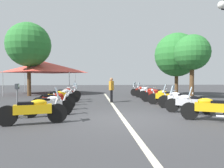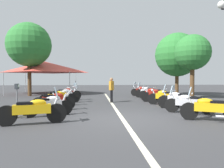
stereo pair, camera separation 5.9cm
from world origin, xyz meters
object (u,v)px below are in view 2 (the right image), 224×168
at_px(motorcycle_right_row_6, 147,92).
at_px(roadside_tree_1, 192,53).
at_px(motorcycle_right_row_0, 210,108).
at_px(motorcycle_right_row_7, 142,91).
at_px(bystander_1, 111,88).
at_px(motorcycle_right_row_4, 158,95).
at_px(motorcycle_left_row_4, 64,95).
at_px(motorcycle_right_row_1, 189,103).
at_px(motorcycle_left_row_2, 54,101).
at_px(motorcycle_right_row_2, 178,99).
at_px(parking_meter, 17,93).
at_px(roadside_tree_0, 29,45).
at_px(motorcycle_left_row_3, 58,97).
at_px(event_tent, 45,67).
at_px(motorcycle_left_row_0, 33,110).
at_px(motorcycle_left_row_5, 66,94).
at_px(roadside_tree_2, 177,55).
at_px(motorcycle_right_row_3, 165,97).
at_px(motorcycle_left_row_1, 49,105).
at_px(motorcycle_right_row_5, 154,93).

distance_m(motorcycle_right_row_6, roadside_tree_1, 4.43).
height_order(motorcycle_right_row_0, roadside_tree_1, roadside_tree_1).
relative_size(motorcycle_right_row_7, bystander_1, 1.17).
height_order(motorcycle_right_row_4, roadside_tree_1, roadside_tree_1).
xyz_separation_m(motorcycle_right_row_4, motorcycle_right_row_6, (3.01, -0.11, 0.02)).
height_order(motorcycle_left_row_4, roadside_tree_1, roadside_tree_1).
bearing_deg(motorcycle_right_row_1, motorcycle_left_row_4, -0.83).
xyz_separation_m(motorcycle_left_row_2, motorcycle_left_row_4, (3.05, 0.02, 0.02)).
distance_m(motorcycle_right_row_4, motorcycle_right_row_6, 3.01).
distance_m(motorcycle_right_row_2, parking_meter, 7.42).
relative_size(motorcycle_right_row_0, motorcycle_right_row_4, 0.93).
bearing_deg(motorcycle_left_row_4, motorcycle_right_row_2, -41.59).
height_order(motorcycle_left_row_2, roadside_tree_0, roadside_tree_0).
xyz_separation_m(motorcycle_left_row_3, event_tent, (9.59, 2.99, 2.18)).
bearing_deg(motorcycle_right_row_0, motorcycle_left_row_0, 27.24).
distance_m(motorcycle_right_row_0, motorcycle_right_row_6, 8.85).
bearing_deg(motorcycle_left_row_5, bystander_1, -44.75).
height_order(motorcycle_left_row_0, motorcycle_right_row_1, motorcycle_left_row_0).
relative_size(motorcycle_right_row_1, motorcycle_right_row_6, 0.94).
xyz_separation_m(motorcycle_right_row_7, roadside_tree_2, (1.10, -3.48, 3.19)).
bearing_deg(roadside_tree_1, motorcycle_left_row_4, 101.69).
relative_size(motorcycle_right_row_0, event_tent, 0.30).
bearing_deg(roadside_tree_2, motorcycle_left_row_0, 139.94).
bearing_deg(motorcycle_right_row_3, event_tent, -17.96).
xyz_separation_m(motorcycle_right_row_4, roadside_tree_1, (2.04, -3.27, 2.97)).
relative_size(bystander_1, roadside_tree_2, 0.28).
bearing_deg(motorcycle_left_row_4, roadside_tree_2, 14.22).
bearing_deg(motorcycle_right_row_4, parking_meter, 51.76).
bearing_deg(motorcycle_left_row_4, event_tent, 95.37).
distance_m(motorcycle_right_row_0, roadside_tree_0, 15.49).
relative_size(motorcycle_right_row_6, roadside_tree_2, 0.34).
bearing_deg(event_tent, roadside_tree_1, -117.00).
height_order(parking_meter, roadside_tree_0, roadside_tree_0).
height_order(motorcycle_left_row_1, motorcycle_left_row_2, motorcycle_left_row_2).
relative_size(motorcycle_right_row_4, motorcycle_right_row_6, 1.07).
relative_size(motorcycle_left_row_4, roadside_tree_1, 0.43).
bearing_deg(event_tent, motorcycle_right_row_6, -120.12).
relative_size(motorcycle_left_row_0, motorcycle_right_row_7, 1.18).
height_order(motorcycle_right_row_2, event_tent, event_tent).
bearing_deg(motorcycle_left_row_4, motorcycle_right_row_5, -3.29).
relative_size(motorcycle_right_row_1, motorcycle_right_row_3, 0.96).
bearing_deg(motorcycle_left_row_3, roadside_tree_2, 12.95).
xyz_separation_m(motorcycle_right_row_4, roadside_tree_0, (5.62, 9.62, 3.95)).
height_order(motorcycle_left_row_1, motorcycle_right_row_5, motorcycle_right_row_5).
relative_size(motorcycle_left_row_0, motorcycle_right_row_4, 1.07).
bearing_deg(motorcycle_left_row_4, motorcycle_left_row_5, 76.75).
bearing_deg(motorcycle_right_row_1, motorcycle_right_row_5, -55.44).
bearing_deg(motorcycle_right_row_6, motorcycle_right_row_7, -59.77).
distance_m(motorcycle_left_row_1, event_tent, 13.20).
xyz_separation_m(motorcycle_right_row_0, roadside_tree_0, (11.45, 9.65, 3.94)).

